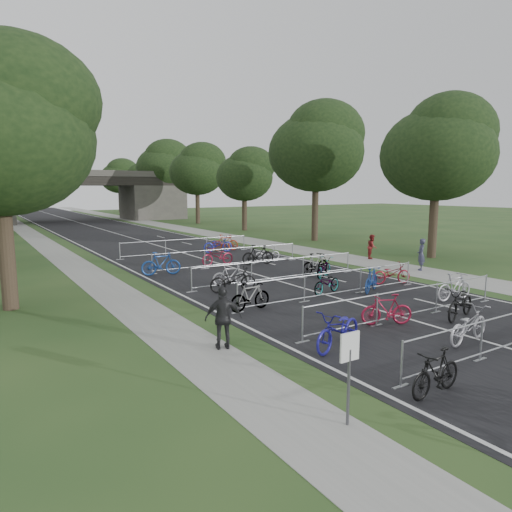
{
  "coord_description": "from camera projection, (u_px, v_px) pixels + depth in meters",
  "views": [
    {
      "loc": [
        -12.59,
        -2.92,
        4.43
      ],
      "look_at": [
        -0.43,
        16.36,
        1.1
      ],
      "focal_mm": 32.0,
      "sensor_mm": 36.0,
      "label": 1
    }
  ],
  "objects": [
    {
      "name": "barrier_row_5",
      "position": [
        229.0,
        257.0,
        26.39
      ],
      "size": [
        9.7,
        0.08,
        1.1
      ],
      "color": "#A3A6AB",
      "rests_on": "ground"
    },
    {
      "name": "barrier_row_4",
      "position": [
        278.0,
        270.0,
        22.21
      ],
      "size": [
        9.7,
        0.08,
        1.1
      ],
      "color": "#A3A6AB",
      "rests_on": "ground"
    },
    {
      "name": "road",
      "position": [
        101.0,
        229.0,
        51.58
      ],
      "size": [
        11.0,
        140.0,
        0.01
      ],
      "primitive_type": "cube",
      "color": "black",
      "rests_on": "ground"
    },
    {
      "name": "bike_9",
      "position": [
        387.0,
        310.0,
        14.95
      ],
      "size": [
        1.76,
        1.19,
        1.04
      ],
      "primitive_type": "imported",
      "rotation": [
        0.0,
        0.0,
        4.26
      ],
      "color": "maroon",
      "rests_on": "ground"
    },
    {
      "name": "bike_10",
      "position": [
        461.0,
        303.0,
        15.66
      ],
      "size": [
        2.24,
        1.26,
        1.11
      ],
      "primitive_type": "imported",
      "rotation": [
        0.0,
        0.0,
        4.98
      ],
      "color": "black",
      "rests_on": "ground"
    },
    {
      "name": "tree_right_2",
      "position": [
        246.0,
        175.0,
        49.21
      ],
      "size": [
        6.16,
        6.16,
        9.39
      ],
      "color": "#33261C",
      "rests_on": "ground"
    },
    {
      "name": "bike_17",
      "position": [
        231.0,
        276.0,
        20.99
      ],
      "size": [
        1.73,
        1.08,
        1.01
      ],
      "primitive_type": "imported",
      "rotation": [
        0.0,
        0.0,
        1.18
      ],
      "color": "#A8A7AF",
      "rests_on": "ground"
    },
    {
      "name": "bike_27",
      "position": [
        225.0,
        243.0,
        33.27
      ],
      "size": [
        2.03,
        1.06,
        1.17
      ],
      "primitive_type": "imported",
      "rotation": [
        0.0,
        0.0,
        1.3
      ],
      "color": "#A02F17",
      "rests_on": "ground"
    },
    {
      "name": "barrier_row_6",
      "position": [
        187.0,
        246.0,
        31.42
      ],
      "size": [
        9.7,
        0.08,
        1.1
      ],
      "color": "#A3A6AB",
      "rests_on": "ground"
    },
    {
      "name": "tree_right_6",
      "position": [
        120.0,
        177.0,
        89.23
      ],
      "size": [
        7.17,
        7.17,
        10.93
      ],
      "color": "#33261C",
      "rests_on": "ground"
    },
    {
      "name": "tree_right_5",
      "position": [
        139.0,
        181.0,
        79.33
      ],
      "size": [
        6.16,
        6.16,
        9.39
      ],
      "color": "#33261C",
      "rests_on": "ground"
    },
    {
      "name": "tree_right_1",
      "position": [
        318.0,
        148.0,
        38.88
      ],
      "size": [
        8.18,
        8.18,
        12.47
      ],
      "color": "#33261C",
      "rests_on": "ground"
    },
    {
      "name": "tree_right_4",
      "position": [
        164.0,
        166.0,
        69.01
      ],
      "size": [
        8.18,
        8.18,
        12.47
      ],
      "color": "#33261C",
      "rests_on": "ground"
    },
    {
      "name": "bike_15",
      "position": [
        392.0,
        274.0,
        21.48
      ],
      "size": [
        2.04,
        1.21,
        1.01
      ],
      "primitive_type": "imported",
      "rotation": [
        0.0,
        0.0,
        1.27
      ],
      "color": "maroon",
      "rests_on": "ground"
    },
    {
      "name": "bike_22",
      "position": [
        258.0,
        255.0,
        27.02
      ],
      "size": [
        2.06,
        0.91,
        1.19
      ],
      "primitive_type": "imported",
      "rotation": [
        0.0,
        0.0,
        1.39
      ],
      "color": "black",
      "rests_on": "ground"
    },
    {
      "name": "bike_4",
      "position": [
        436.0,
        373.0,
        9.84
      ],
      "size": [
        1.71,
        0.58,
        1.01
      ],
      "primitive_type": "imported",
      "rotation": [
        0.0,
        0.0,
        4.77
      ],
      "color": "black",
      "rests_on": "ground"
    },
    {
      "name": "bike_18",
      "position": [
        324.0,
        267.0,
        23.26
      ],
      "size": [
        1.94,
        1.48,
        0.98
      ],
      "primitive_type": "imported",
      "rotation": [
        0.0,
        0.0,
        2.09
      ],
      "color": "#A3A6AB",
      "rests_on": "ground"
    },
    {
      "name": "tree_left_0",
      "position": [
        0.0,
        131.0,
        16.11
      ],
      "size": [
        6.72,
        6.72,
        10.25
      ],
      "color": "#33261C",
      "rests_on": "ground"
    },
    {
      "name": "bike_21",
      "position": [
        218.0,
        256.0,
        26.85
      ],
      "size": [
        2.07,
        0.79,
        1.08
      ],
      "primitive_type": "imported",
      "rotation": [
        0.0,
        0.0,
        4.75
      ],
      "color": "maroon",
      "rests_on": "ground"
    },
    {
      "name": "pedestrian_b",
      "position": [
        372.0,
        247.0,
        29.24
      ],
      "size": [
        0.97,
        0.94,
        1.58
      ],
      "primitive_type": "imported",
      "rotation": [
        0.0,
        0.0,
        0.66
      ],
      "color": "maroon",
      "rests_on": "ground"
    },
    {
      "name": "bike_26",
      "position": [
        218.0,
        244.0,
        32.37
      ],
      "size": [
        2.2,
        0.93,
        1.13
      ],
      "primitive_type": "imported",
      "rotation": [
        0.0,
        0.0,
        1.49
      ],
      "color": "#1B2197",
      "rests_on": "ground"
    },
    {
      "name": "bike_12",
      "position": [
        250.0,
        297.0,
        16.73
      ],
      "size": [
        1.81,
        0.67,
        1.07
      ],
      "primitive_type": "imported",
      "rotation": [
        0.0,
        0.0,
        1.67
      ],
      "color": "#A3A6AB",
      "rests_on": "ground"
    },
    {
      "name": "tree_right_0",
      "position": [
        439.0,
        150.0,
        28.98
      ],
      "size": [
        7.17,
        7.17,
        10.93
      ],
      "color": "#33261C",
      "rests_on": "ground"
    },
    {
      "name": "bike_14",
      "position": [
        371.0,
        280.0,
        19.78
      ],
      "size": [
        1.85,
        1.32,
        1.09
      ],
      "primitive_type": "imported",
      "rotation": [
        0.0,
        0.0,
        2.07
      ],
      "color": "navy",
      "rests_on": "ground"
    },
    {
      "name": "bike_11",
      "position": [
        454.0,
        287.0,
        18.28
      ],
      "size": [
        1.91,
        0.68,
        1.13
      ],
      "primitive_type": "imported",
      "rotation": [
        0.0,
        0.0,
        1.49
      ],
      "color": "#A5A4AC",
      "rests_on": "ground"
    },
    {
      "name": "bike_20",
      "position": [
        161.0,
        264.0,
        23.68
      ],
      "size": [
        2.11,
        0.98,
        1.23
      ],
      "primitive_type": "imported",
      "rotation": [
        0.0,
        0.0,
        1.36
      ],
      "color": "navy",
      "rests_on": "ground"
    },
    {
      "name": "park_sign",
      "position": [
        349.0,
        361.0,
        8.47
      ],
      "size": [
        0.45,
        0.06,
        1.83
      ],
      "color": "#4C4C51",
      "rests_on": "ground"
    },
    {
      "name": "pedestrian_a",
      "position": [
        421.0,
        255.0,
        25.04
      ],
      "size": [
        0.75,
        0.75,
        1.76
      ],
      "primitive_type": "imported",
      "rotation": [
        0.0,
        0.0,
        3.92
      ],
      "color": "#303248",
      "rests_on": "ground"
    },
    {
      "name": "bike_19",
      "position": [
        315.0,
        264.0,
        23.73
      ],
      "size": [
        2.0,
        0.86,
        1.17
      ],
      "primitive_type": "imported",
      "rotation": [
        0.0,
        0.0,
        1.73
      ],
      "color": "#A3A6AB",
      "rests_on": "ground"
    },
    {
      "name": "bike_5",
      "position": [
        468.0,
        325.0,
        13.22
      ],
      "size": [
        2.09,
        0.94,
        1.06
      ],
      "primitive_type": "imported",
      "rotation": [
        0.0,
        0.0,
        1.69
      ],
      "color": "#B9B7C0",
      "rests_on": "ground"
    },
    {
      "name": "tree_right_3",
      "position": [
        198.0,
        170.0,
        59.11
      ],
      "size": [
        7.17,
        7.17,
        10.93
      ],
      "color": "#33261C",
      "rests_on": "ground"
    },
    {
      "name": "bike_16",
      "position": [
        233.0,
        280.0,
        19.79
      ],
      "size": [
        2.18,
        1.1,
        1.09
      ],
      "primitive_type": "imported",
      "rotation": [
        0.0,
        0.0,
        1.38
      ],
      "color": "black",
      "rests_on": "ground"
    },
    {
      "name": "sidewalk_left",
      "position": [
        27.0,
        232.0,
        47.62
      ],
      "size": [
        2.0,
        140.0,
        0.01
      ],
      "primitive_type": "cube",
      "color": "gray",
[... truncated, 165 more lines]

